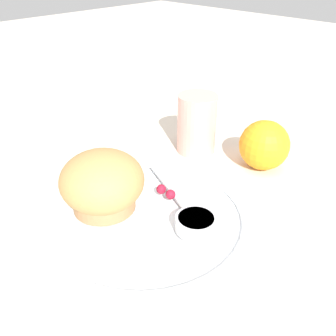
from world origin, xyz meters
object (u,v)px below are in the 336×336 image
(butter_knife, at_px, (177,193))
(orange_fruit, at_px, (264,145))
(muffin, at_px, (102,184))
(juice_glass, at_px, (197,124))

(butter_knife, bearing_deg, orange_fruit, 104.22)
(muffin, distance_m, juice_glass, 0.23)
(juice_glass, bearing_deg, butter_knife, -58.22)
(orange_fruit, bearing_deg, juice_glass, -164.69)
(muffin, xyz_separation_m, butter_knife, (0.05, 0.08, -0.03))
(orange_fruit, bearing_deg, muffin, -105.60)
(muffin, relative_size, juice_glass, 1.05)
(butter_knife, distance_m, juice_glass, 0.17)
(butter_knife, bearing_deg, juice_glass, 144.12)
(muffin, bearing_deg, orange_fruit, 74.40)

